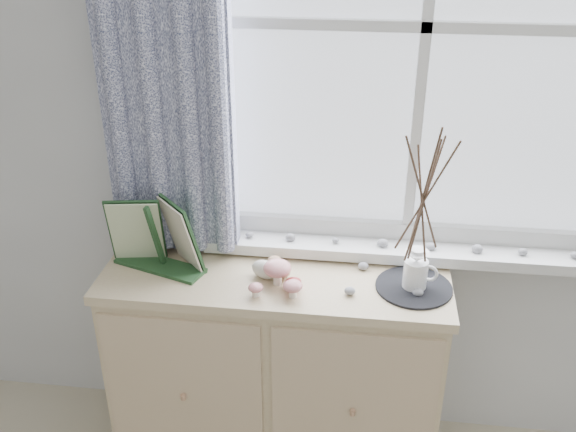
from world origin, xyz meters
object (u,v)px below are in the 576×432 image
at_px(sideboard, 276,369).
at_px(botanical_book, 154,238).
at_px(toadstool_cluster, 278,275).
at_px(twig_pitcher, 424,194).

height_order(sideboard, botanical_book, botanical_book).
distance_m(botanical_book, toadstool_cluster, 0.44).
relative_size(botanical_book, toadstool_cluster, 2.17).
height_order(botanical_book, twig_pitcher, twig_pitcher).
height_order(botanical_book, toadstool_cluster, botanical_book).
relative_size(sideboard, botanical_book, 3.13).
bearing_deg(toadstool_cluster, sideboard, 105.03).
distance_m(sideboard, toadstool_cluster, 0.48).
bearing_deg(botanical_book, sideboard, 24.21).
height_order(sideboard, toadstool_cluster, toadstool_cluster).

